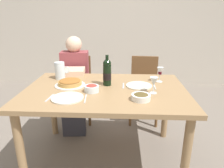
# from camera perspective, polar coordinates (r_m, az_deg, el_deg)

# --- Properties ---
(ground_plane) EXTENTS (8.00, 8.00, 0.00)m
(ground_plane) POSITION_cam_1_polar(r_m,az_deg,el_deg) (2.32, -1.63, -19.20)
(ground_plane) COLOR slate
(back_wall) EXTENTS (8.00, 0.10, 2.80)m
(back_wall) POSITION_cam_1_polar(r_m,az_deg,el_deg) (4.24, 0.88, 18.55)
(back_wall) COLOR beige
(back_wall) RESTS_ON ground
(dining_table) EXTENTS (1.50, 1.00, 0.76)m
(dining_table) POSITION_cam_1_polar(r_m,az_deg,el_deg) (1.98, -1.81, -3.81)
(dining_table) COLOR #9E7A51
(dining_table) RESTS_ON ground
(wine_bottle) EXTENTS (0.08, 0.08, 0.30)m
(wine_bottle) POSITION_cam_1_polar(r_m,az_deg,el_deg) (2.00, -1.35, 3.20)
(wine_bottle) COLOR black
(wine_bottle) RESTS_ON dining_table
(water_pitcher) EXTENTS (0.16, 0.10, 0.18)m
(water_pitcher) POSITION_cam_1_polar(r_m,az_deg,el_deg) (2.28, -14.00, 3.32)
(water_pitcher) COLOR silver
(water_pitcher) RESTS_ON dining_table
(baked_tart) EXTENTS (0.29, 0.29, 0.06)m
(baked_tart) POSITION_cam_1_polar(r_m,az_deg,el_deg) (2.06, -11.42, 0.30)
(baked_tart) COLOR white
(baked_tart) RESTS_ON dining_table
(salad_bowl) EXTENTS (0.13, 0.13, 0.07)m
(salad_bowl) POSITION_cam_1_polar(r_m,az_deg,el_deg) (1.87, -5.57, -1.10)
(salad_bowl) COLOR silver
(salad_bowl) RESTS_ON dining_table
(olive_bowl) EXTENTS (0.16, 0.16, 0.06)m
(olive_bowl) POSITION_cam_1_polar(r_m,az_deg,el_deg) (1.70, 7.93, -3.44)
(olive_bowl) COLOR white
(olive_bowl) RESTS_ON dining_table
(wine_glass_left_diner) EXTENTS (0.06, 0.06, 0.15)m
(wine_glass_left_diner) POSITION_cam_1_polar(r_m,az_deg,el_deg) (2.16, 13.01, 3.29)
(wine_glass_left_diner) COLOR silver
(wine_glass_left_diner) RESTS_ON dining_table
(wine_glass_right_diner) EXTENTS (0.07, 0.07, 0.15)m
(wine_glass_right_diner) POSITION_cam_1_polar(r_m,az_deg,el_deg) (1.84, 11.38, 0.55)
(wine_glass_right_diner) COLOR silver
(wine_glass_right_diner) RESTS_ON dining_table
(dinner_plate_left_setting) EXTENTS (0.27, 0.27, 0.01)m
(dinner_plate_left_setting) POSITION_cam_1_polar(r_m,az_deg,el_deg) (1.76, -12.10, -3.73)
(dinner_plate_left_setting) COLOR silver
(dinner_plate_left_setting) RESTS_ON dining_table
(dinner_plate_right_setting) EXTENTS (0.25, 0.25, 0.01)m
(dinner_plate_right_setting) POSITION_cam_1_polar(r_m,az_deg,el_deg) (2.02, 7.38, -0.43)
(dinner_plate_right_setting) COLOR silver
(dinner_plate_right_setting) RESTS_ON dining_table
(fork_left_setting) EXTENTS (0.03, 0.16, 0.00)m
(fork_left_setting) POSITION_cam_1_polar(r_m,az_deg,el_deg) (1.81, -16.70, -3.66)
(fork_left_setting) COLOR silver
(fork_left_setting) RESTS_ON dining_table
(knife_left_setting) EXTENTS (0.03, 0.18, 0.00)m
(knife_left_setting) POSITION_cam_1_polar(r_m,az_deg,el_deg) (1.73, -7.27, -3.99)
(knife_left_setting) COLOR silver
(knife_left_setting) RESTS_ON dining_table
(knife_right_setting) EXTENTS (0.01, 0.18, 0.00)m
(knife_right_setting) POSITION_cam_1_polar(r_m,az_deg,el_deg) (2.04, 11.58, -0.59)
(knife_right_setting) COLOR silver
(knife_right_setting) RESTS_ON dining_table
(spoon_right_setting) EXTENTS (0.02, 0.16, 0.00)m
(spoon_right_setting) POSITION_cam_1_polar(r_m,az_deg,el_deg) (2.02, 3.13, -0.46)
(spoon_right_setting) COLOR silver
(spoon_right_setting) RESTS_ON dining_table
(chair_left) EXTENTS (0.43, 0.43, 0.87)m
(chair_left) POSITION_cam_1_polar(r_m,az_deg,el_deg) (2.91, -9.38, -0.06)
(chair_left) COLOR brown
(chair_left) RESTS_ON ground
(diner_left) EXTENTS (0.36, 0.53, 1.16)m
(diner_left) POSITION_cam_1_polar(r_m,az_deg,el_deg) (2.65, -10.21, 0.72)
(diner_left) COLOR #8E3D42
(diner_left) RESTS_ON ground
(chair_right) EXTENTS (0.42, 0.42, 0.87)m
(chair_right) POSITION_cam_1_polar(r_m,az_deg,el_deg) (2.88, 8.73, -0.18)
(chair_right) COLOR brown
(chair_right) RESTS_ON ground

